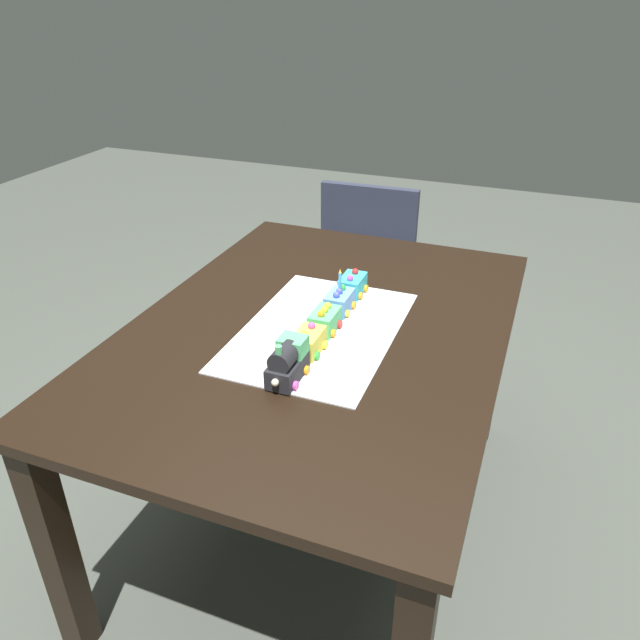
# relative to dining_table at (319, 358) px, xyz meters

# --- Properties ---
(ground_plane) EXTENTS (8.00, 8.00, 0.00)m
(ground_plane) POSITION_rel_dining_table_xyz_m (0.00, 0.00, -0.63)
(ground_plane) COLOR #474C44
(dining_table) EXTENTS (1.40, 1.00, 0.74)m
(dining_table) POSITION_rel_dining_table_xyz_m (0.00, 0.00, 0.00)
(dining_table) COLOR black
(dining_table) RESTS_ON ground
(chair) EXTENTS (0.41, 0.41, 0.86)m
(chair) POSITION_rel_dining_table_xyz_m (1.03, 0.14, -0.16)
(chair) COLOR #2D3347
(chair) RESTS_ON ground
(cake_board) EXTENTS (0.60, 0.40, 0.00)m
(cake_board) POSITION_rel_dining_table_xyz_m (-0.03, -0.01, 0.11)
(cake_board) COLOR silver
(cake_board) RESTS_ON dining_table
(cake_locomotive) EXTENTS (0.14, 0.08, 0.12)m
(cake_locomotive) POSITION_rel_dining_table_xyz_m (-0.27, -0.03, 0.16)
(cake_locomotive) COLOR #232328
(cake_locomotive) RESTS_ON cake_board
(cake_car_hopper_lemon) EXTENTS (0.10, 0.08, 0.07)m
(cake_car_hopper_lemon) POSITION_rel_dining_table_xyz_m (-0.14, -0.03, 0.14)
(cake_car_hopper_lemon) COLOR #F4E04C
(cake_car_hopper_lemon) RESTS_ON cake_board
(cake_car_caboose_mint_green) EXTENTS (0.10, 0.08, 0.07)m
(cake_car_caboose_mint_green) POSITION_rel_dining_table_xyz_m (-0.02, -0.03, 0.14)
(cake_car_caboose_mint_green) COLOR #59CC7A
(cake_car_caboose_mint_green) RESTS_ON cake_board
(cake_car_tanker_sky_blue) EXTENTS (0.10, 0.08, 0.07)m
(cake_car_tanker_sky_blue) POSITION_rel_dining_table_xyz_m (0.09, -0.03, 0.14)
(cake_car_tanker_sky_blue) COLOR #669EEA
(cake_car_tanker_sky_blue) RESTS_ON cake_board
(cake_car_flatbed_turquoise) EXTENTS (0.10, 0.08, 0.07)m
(cake_car_flatbed_turquoise) POSITION_rel_dining_table_xyz_m (0.21, -0.03, 0.14)
(cake_car_flatbed_turquoise) COLOR #38B7C6
(cake_car_flatbed_turquoise) RESTS_ON cake_board
(birthday_candle) EXTENTS (0.01, 0.01, 0.06)m
(birthday_candle) POSITION_rel_dining_table_xyz_m (0.10, -0.03, 0.21)
(birthday_candle) COLOR #4CA5E5
(birthday_candle) RESTS_ON cake_car_tanker_sky_blue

